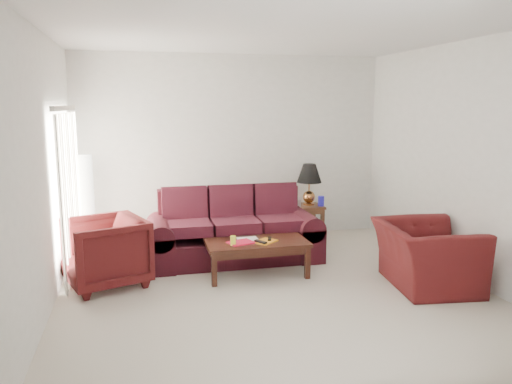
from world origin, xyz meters
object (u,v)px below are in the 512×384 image
(armchair_right, at_px, (426,256))
(floor_lamp, at_px, (87,204))
(end_table, at_px, (306,221))
(armchair_left, at_px, (104,252))
(sofa, at_px, (234,226))
(coffee_table, at_px, (257,258))

(armchair_right, bearing_deg, floor_lamp, 66.69)
(end_table, bearing_deg, armchair_left, -153.92)
(sofa, bearing_deg, armchair_left, -159.46)
(sofa, distance_m, end_table, 1.69)
(armchair_left, bearing_deg, coffee_table, 67.98)
(sofa, height_order, coffee_table, sofa)
(end_table, bearing_deg, floor_lamp, -178.89)
(end_table, distance_m, coffee_table, 2.04)
(end_table, xyz_separation_m, coffee_table, (-1.24, -1.61, -0.05))
(sofa, xyz_separation_m, coffee_table, (0.17, -0.70, -0.27))
(armchair_left, bearing_deg, end_table, 96.35)
(sofa, distance_m, armchair_right, 2.61)
(sofa, height_order, end_table, sofa)
(armchair_left, relative_size, coffee_table, 0.71)
(sofa, distance_m, coffee_table, 0.77)
(sofa, distance_m, armchair_left, 1.84)
(end_table, height_order, coffee_table, end_table)
(floor_lamp, xyz_separation_m, coffee_table, (2.21, -1.55, -0.52))
(coffee_table, bearing_deg, floor_lamp, 159.83)
(sofa, bearing_deg, floor_lamp, 158.31)
(armchair_left, height_order, coffee_table, armchair_left)
(floor_lamp, distance_m, armchair_left, 1.54)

